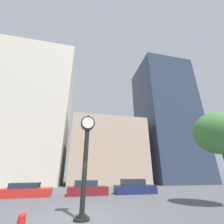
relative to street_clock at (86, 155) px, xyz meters
name	(u,v)px	position (x,y,z in m)	size (l,w,h in m)	color
ground_plane	(77,218)	(-0.17, 0.56, -2.84)	(200.00, 200.00, 0.00)	#515156
building_tall_tower	(32,112)	(-10.75, 24.56, 11.46)	(15.40, 12.00, 28.61)	beige
building_storefront_row	(106,152)	(5.60, 24.56, 3.49)	(14.80, 12.00, 12.66)	tan
building_glass_modern	(165,118)	(21.18, 24.56, 12.51)	(12.69, 12.00, 30.71)	#2D384C
street_clock	(86,155)	(0.00, 0.00, 0.00)	(0.78, 0.73, 5.07)	black
car_red	(26,191)	(-4.78, 8.81, -2.34)	(4.37, 2.06, 1.19)	red
car_maroon	(87,189)	(0.77, 8.71, -2.27)	(4.03, 2.05, 1.36)	maroon
car_navy	(134,187)	(5.83, 8.84, -2.24)	(4.38, 1.84, 1.44)	#19234C
bare_tree	(218,133)	(9.35, 0.44, 1.82)	(3.32, 3.32, 6.17)	brown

